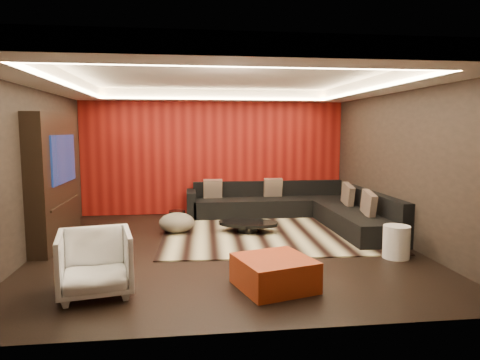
{
  "coord_description": "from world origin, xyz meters",
  "views": [
    {
      "loc": [
        -0.63,
        -6.87,
        1.93
      ],
      "look_at": [
        0.3,
        0.6,
        1.05
      ],
      "focal_mm": 32.0,
      "sensor_mm": 36.0,
      "label": 1
    }
  ],
  "objects": [
    {
      "name": "floor",
      "position": [
        0.0,
        0.0,
        -0.01
      ],
      "size": [
        6.0,
        6.0,
        0.02
      ],
      "primitive_type": "cube",
      "color": "black",
      "rests_on": "ground"
    },
    {
      "name": "ceiling",
      "position": [
        0.0,
        0.0,
        2.81
      ],
      "size": [
        6.0,
        6.0,
        0.02
      ],
      "primitive_type": "cube",
      "color": "silver",
      "rests_on": "ground"
    },
    {
      "name": "wall_back",
      "position": [
        0.0,
        3.01,
        1.4
      ],
      "size": [
        6.0,
        0.02,
        2.8
      ],
      "primitive_type": "cube",
      "color": "black",
      "rests_on": "ground"
    },
    {
      "name": "wall_left",
      "position": [
        -3.01,
        0.0,
        1.4
      ],
      "size": [
        0.02,
        6.0,
        2.8
      ],
      "primitive_type": "cube",
      "color": "black",
      "rests_on": "ground"
    },
    {
      "name": "wall_right",
      "position": [
        3.01,
        0.0,
        1.4
      ],
      "size": [
        0.02,
        6.0,
        2.8
      ],
      "primitive_type": "cube",
      "color": "black",
      "rests_on": "ground"
    },
    {
      "name": "red_feature_wall",
      "position": [
        0.0,
        2.97,
        1.4
      ],
      "size": [
        5.98,
        0.05,
        2.78
      ],
      "primitive_type": "cube",
      "color": "#6B0C0A",
      "rests_on": "ground"
    },
    {
      "name": "soffit_back",
      "position": [
        0.0,
        2.7,
        2.69
      ],
      "size": [
        6.0,
        0.6,
        0.22
      ],
      "primitive_type": "cube",
      "color": "silver",
      "rests_on": "ground"
    },
    {
      "name": "soffit_front",
      "position": [
        0.0,
        -2.7,
        2.69
      ],
      "size": [
        6.0,
        0.6,
        0.22
      ],
      "primitive_type": "cube",
      "color": "silver",
      "rests_on": "ground"
    },
    {
      "name": "soffit_left",
      "position": [
        -2.7,
        0.0,
        2.69
      ],
      "size": [
        0.6,
        4.8,
        0.22
      ],
      "primitive_type": "cube",
      "color": "silver",
      "rests_on": "ground"
    },
    {
      "name": "soffit_right",
      "position": [
        2.7,
        0.0,
        2.69
      ],
      "size": [
        0.6,
        4.8,
        0.22
      ],
      "primitive_type": "cube",
      "color": "silver",
      "rests_on": "ground"
    },
    {
      "name": "cove_back",
      "position": [
        0.0,
        2.36,
        2.6
      ],
      "size": [
        4.8,
        0.08,
        0.04
      ],
      "primitive_type": "cube",
      "color": "#FFD899",
      "rests_on": "ground"
    },
    {
      "name": "cove_front",
      "position": [
        0.0,
        -2.36,
        2.6
      ],
      "size": [
        4.8,
        0.08,
        0.04
      ],
      "primitive_type": "cube",
      "color": "#FFD899",
      "rests_on": "ground"
    },
    {
      "name": "cove_left",
      "position": [
        -2.36,
        0.0,
        2.6
      ],
      "size": [
        0.08,
        4.8,
        0.04
      ],
      "primitive_type": "cube",
      "color": "#FFD899",
      "rests_on": "ground"
    },
    {
      "name": "cove_right",
      "position": [
        2.36,
        0.0,
        2.6
      ],
      "size": [
        0.08,
        4.8,
        0.04
      ],
      "primitive_type": "cube",
      "color": "#FFD899",
      "rests_on": "ground"
    },
    {
      "name": "tv_surround",
      "position": [
        -2.85,
        0.6,
        1.1
      ],
      "size": [
        0.3,
        2.0,
        2.2
      ],
      "primitive_type": "cube",
      "color": "black",
      "rests_on": "ground"
    },
    {
      "name": "tv_screen",
      "position": [
        -2.69,
        0.6,
        1.45
      ],
      "size": [
        0.04,
        1.3,
        0.8
      ],
      "primitive_type": "cube",
      "color": "black",
      "rests_on": "ground"
    },
    {
      "name": "tv_shelf",
      "position": [
        -2.69,
        0.6,
        0.7
      ],
      "size": [
        0.04,
        1.6,
        0.04
      ],
      "primitive_type": "cube",
      "color": "black",
      "rests_on": "ground"
    },
    {
      "name": "rug",
      "position": [
        0.91,
        0.75,
        0.01
      ],
      "size": [
        4.12,
        3.16,
        0.02
      ],
      "primitive_type": "cube",
      "rotation": [
        0.0,
        0.0,
        -0.04
      ],
      "color": "beige",
      "rests_on": "floor"
    },
    {
      "name": "coffee_table",
      "position": [
        0.5,
        0.96,
        0.12
      ],
      "size": [
        1.41,
        1.41,
        0.19
      ],
      "primitive_type": "cylinder",
      "rotation": [
        0.0,
        0.0,
        -0.29
      ],
      "color": "black",
      "rests_on": "rug"
    },
    {
      "name": "drum_stool",
      "position": [
        -0.84,
        1.35,
        0.2
      ],
      "size": [
        0.35,
        0.35,
        0.36
      ],
      "primitive_type": "cylinder",
      "rotation": [
        0.0,
        0.0,
        0.13
      ],
      "color": "black",
      "rests_on": "rug"
    },
    {
      "name": "striped_pouf",
      "position": [
        -0.84,
        1.1,
        0.2
      ],
      "size": [
        0.69,
        0.69,
        0.37
      ],
      "primitive_type": "ellipsoid",
      "rotation": [
        0.0,
        0.0,
        0.03
      ],
      "color": "beige",
      "rests_on": "rug"
    },
    {
      "name": "white_side_table",
      "position": [
        2.5,
        -0.9,
        0.25
      ],
      "size": [
        0.43,
        0.43,
        0.5
      ],
      "primitive_type": "cylinder",
      "rotation": [
        0.0,
        0.0,
        -0.08
      ],
      "color": "white",
      "rests_on": "floor"
    },
    {
      "name": "orange_ottoman",
      "position": [
        0.42,
        -1.88,
        0.19
      ],
      "size": [
        1.05,
        1.05,
        0.38
      ],
      "primitive_type": "cube",
      "rotation": [
        0.0,
        0.0,
        0.29
      ],
      "color": "maroon",
      "rests_on": "floor"
    },
    {
      "name": "armchair",
      "position": [
        -1.72,
        -1.84,
        0.38
      ],
      "size": [
        0.97,
        0.99,
        0.77
      ],
      "primitive_type": "imported",
      "rotation": [
        0.0,
        0.0,
        0.21
      ],
      "color": "white",
      "rests_on": "floor"
    },
    {
      "name": "sectional_sofa",
      "position": [
        1.73,
        1.86,
        0.26
      ],
      "size": [
        3.65,
        3.5,
        0.75
      ],
      "color": "black",
      "rests_on": "floor"
    },
    {
      "name": "throw_pillows",
      "position": [
        1.62,
        1.79,
        0.62
      ],
      "size": [
        2.96,
        2.72,
        0.5
      ],
      "color": "tan",
      "rests_on": "sectional_sofa"
    }
  ]
}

